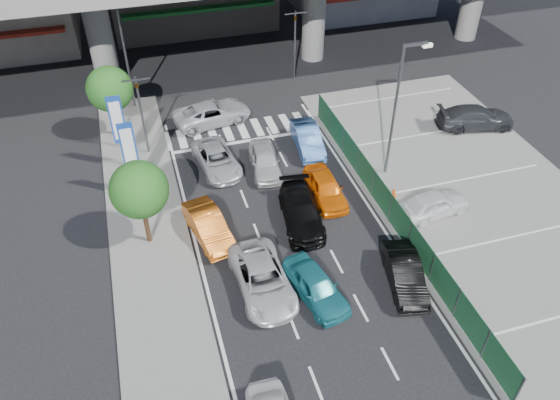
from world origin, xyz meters
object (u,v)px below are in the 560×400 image
object	(u,v)px
street_lamp_left	(126,42)
street_lamp_right	(399,101)
sedan_white_mid_left	(263,279)
kei_truck_front_right	(307,139)
sedan_black_mid	(301,212)
tree_far	(110,89)
signboard_near	(129,150)
wagon_silver_front_left	(217,159)
taxi_teal_mid	(316,286)
signboard_far	(118,122)
sedan_white_front_mid	(265,160)
crossing_wagon_silver	(212,113)
parked_sedan_white	(434,204)
taxi_orange_right	(325,188)
traffic_light_left	(139,97)
traffic_cone	(394,192)
tree_near	(139,190)
traffic_light_right	(295,28)
taxi_orange_left	(208,226)
hatch_black_mid_right	(405,274)
parked_sedan_dgrey	(476,117)

from	to	relation	value
street_lamp_left	street_lamp_right	bearing A→B (deg)	-41.63
sedan_white_mid_left	kei_truck_front_right	xyz separation A→B (m)	(5.72, 10.43, 0.00)
sedan_black_mid	tree_far	bearing A→B (deg)	135.22
signboard_near	wagon_silver_front_left	distance (m)	5.51
taxi_teal_mid	signboard_far	bearing A→B (deg)	107.32
sedan_white_front_mid	crossing_wagon_silver	size ratio (longest dim) A/B	0.78
tree_far	parked_sedan_white	distance (m)	20.26
taxi_teal_mid	taxi_orange_right	world-z (taller)	taxi_orange_right
traffic_light_left	traffic_cone	bearing A→B (deg)	-33.23
parked_sedan_white	tree_near	bearing A→B (deg)	75.25
street_lamp_right	sedan_white_front_mid	bearing A→B (deg)	161.87
taxi_orange_right	parked_sedan_white	bearing A→B (deg)	-29.73
traffic_light_right	kei_truck_front_right	world-z (taller)	traffic_light_right
traffic_light_left	parked_sedan_white	xyz separation A→B (m)	(13.99, -10.16, -3.20)
traffic_light_left	signboard_far	size ratio (longest dim) A/B	1.11
signboard_near	sedan_white_front_mid	size ratio (longest dim) A/B	1.17
taxi_teal_mid	traffic_cone	distance (m)	8.56
tree_near	sedan_black_mid	distance (m)	8.33
street_lamp_left	crossing_wagon_silver	bearing A→B (deg)	-37.46
street_lamp_right	tree_far	bearing A→B (deg)	150.42
sedan_white_mid_left	kei_truck_front_right	distance (m)	11.89
traffic_cone	wagon_silver_front_left	bearing A→B (deg)	147.95
traffic_light_left	street_lamp_right	world-z (taller)	street_lamp_right
tree_near	taxi_orange_left	size ratio (longest dim) A/B	1.15
taxi_orange_right	kei_truck_front_right	distance (m)	4.98
tree_near	sedan_white_front_mid	xyz separation A→B (m)	(7.24, 4.27, -2.70)
tree_near	tree_far	world-z (taller)	same
tree_far	taxi_teal_mid	bearing A→B (deg)	-64.76
signboard_far	hatch_black_mid_right	xyz separation A→B (m)	(11.66, -13.21, -2.40)
street_lamp_left	sedan_black_mid	distance (m)	16.87
traffic_light_left	street_lamp_right	distance (m)	14.68
sedan_white_mid_left	taxi_orange_right	xyz separation A→B (m)	(5.08, 5.49, 0.00)
sedan_white_mid_left	tree_far	bearing A→B (deg)	108.25
sedan_white_front_mid	street_lamp_left	bearing A→B (deg)	130.43
sedan_white_mid_left	crossing_wagon_silver	distance (m)	15.13
hatch_black_mid_right	traffic_light_left	bearing A→B (deg)	138.18
sedan_white_mid_left	taxi_orange_right	world-z (taller)	same
traffic_light_left	signboard_far	world-z (taller)	traffic_light_left
hatch_black_mid_right	traffic_cone	size ratio (longest dim) A/B	6.28
signboard_near	taxi_teal_mid	bearing A→B (deg)	-54.09
kei_truck_front_right	crossing_wagon_silver	bearing A→B (deg)	142.77
traffic_light_right	taxi_orange_left	bearing A→B (deg)	-121.65
street_lamp_left	crossing_wagon_silver	xyz separation A→B (m)	(4.64, -3.56, -4.05)
street_lamp_right	street_lamp_left	distance (m)	18.06
taxi_orange_left	sedan_black_mid	xyz separation A→B (m)	(4.86, -0.28, 0.00)
parked_sedan_dgrey	sedan_black_mid	bearing A→B (deg)	124.23
taxi_orange_right	sedan_white_front_mid	distance (m)	4.28
crossing_wagon_silver	parked_sedan_white	distance (m)	15.77
wagon_silver_front_left	sedan_white_front_mid	bearing A→B (deg)	-27.66
sedan_white_mid_left	sedan_black_mid	size ratio (longest dim) A/B	1.04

